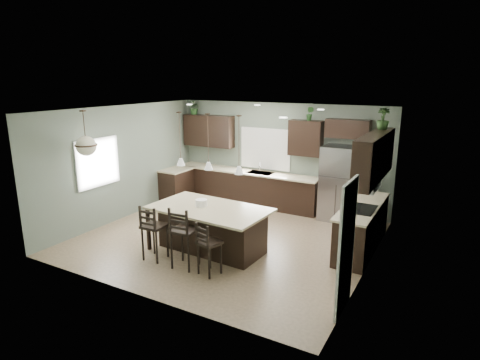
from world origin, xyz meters
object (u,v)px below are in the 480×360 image
(bar_stool_left, at_px, (155,232))
(plant_back_left, at_px, (194,108))
(kitchen_island, at_px, (210,229))
(serving_dish, at_px, (201,203))
(bar_stool_center, at_px, (185,237))
(bar_stool_right, at_px, (209,248))
(refrigerator, at_px, (340,183))

(bar_stool_left, bearing_deg, plant_back_left, 112.40)
(kitchen_island, height_order, serving_dish, serving_dish)
(kitchen_island, xyz_separation_m, bar_stool_center, (-0.01, -0.82, 0.14))
(kitchen_island, xyz_separation_m, bar_stool_right, (0.54, -0.84, 0.03))
(kitchen_island, relative_size, plant_back_left, 5.98)
(refrigerator, height_order, serving_dish, refrigerator)
(serving_dish, bearing_deg, kitchen_island, -3.10)
(bar_stool_center, height_order, bar_stool_right, bar_stool_center)
(serving_dish, bearing_deg, plant_back_left, 126.69)
(bar_stool_left, bearing_deg, bar_stool_right, -2.88)
(serving_dish, bearing_deg, refrigerator, 57.92)
(bar_stool_right, distance_m, plant_back_left, 5.62)
(refrigerator, bearing_deg, bar_stool_center, -114.09)
(kitchen_island, relative_size, bar_stool_right, 2.38)
(serving_dish, bearing_deg, bar_stool_center, -76.98)
(bar_stool_right, bearing_deg, refrigerator, 86.74)
(serving_dish, height_order, plant_back_left, plant_back_left)
(bar_stool_center, relative_size, plant_back_left, 3.03)
(bar_stool_center, bearing_deg, bar_stool_left, 176.30)
(bar_stool_center, distance_m, bar_stool_right, 0.56)
(refrigerator, relative_size, serving_dish, 7.71)
(plant_back_left, bearing_deg, bar_stool_left, -65.01)
(bar_stool_center, relative_size, bar_stool_right, 1.21)
(bar_stool_right, bearing_deg, kitchen_island, 136.76)
(refrigerator, distance_m, plant_back_left, 4.72)
(bar_stool_left, bearing_deg, bar_stool_center, -1.73)
(kitchen_island, distance_m, serving_dish, 0.57)
(bar_stool_left, relative_size, plant_back_left, 2.82)
(bar_stool_right, bearing_deg, serving_dish, 145.01)
(bar_stool_left, distance_m, bar_stool_right, 1.27)
(kitchen_island, distance_m, bar_stool_left, 1.10)
(serving_dish, relative_size, bar_stool_right, 0.24)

